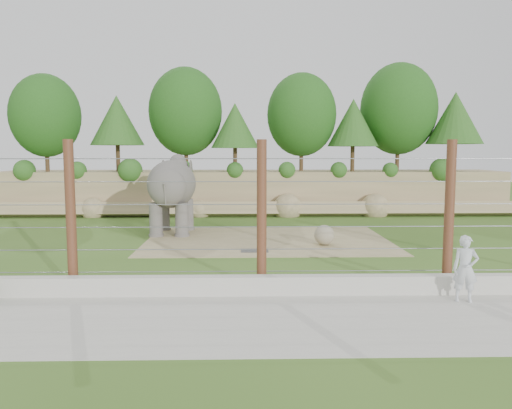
{
  "coord_description": "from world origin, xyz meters",
  "views": [
    {
      "loc": [
        -0.45,
        -17.54,
        3.69
      ],
      "look_at": [
        0.0,
        2.0,
        1.6
      ],
      "focal_mm": 35.0,
      "sensor_mm": 36.0,
      "label": 1
    }
  ],
  "objects_px": {
    "stone_ball": "(324,235)",
    "zookeeper": "(465,269)",
    "barrier_fence": "(262,216)",
    "elephant": "(172,195)"
  },
  "relations": [
    {
      "from": "stone_ball",
      "to": "barrier_fence",
      "type": "relative_size",
      "value": 0.04
    },
    {
      "from": "stone_ball",
      "to": "barrier_fence",
      "type": "xyz_separation_m",
      "value": [
        -2.68,
        -6.23,
        1.58
      ]
    },
    {
      "from": "barrier_fence",
      "to": "zookeeper",
      "type": "distance_m",
      "value": 5.23
    },
    {
      "from": "stone_ball",
      "to": "zookeeper",
      "type": "height_order",
      "value": "zookeeper"
    },
    {
      "from": "barrier_fence",
      "to": "zookeeper",
      "type": "bearing_deg",
      "value": -13.64
    },
    {
      "from": "barrier_fence",
      "to": "zookeeper",
      "type": "height_order",
      "value": "barrier_fence"
    },
    {
      "from": "elephant",
      "to": "zookeeper",
      "type": "height_order",
      "value": "elephant"
    },
    {
      "from": "zookeeper",
      "to": "elephant",
      "type": "bearing_deg",
      "value": 145.92
    },
    {
      "from": "barrier_fence",
      "to": "elephant",
      "type": "bearing_deg",
      "value": 111.74
    },
    {
      "from": "elephant",
      "to": "barrier_fence",
      "type": "distance_m",
      "value": 10.02
    }
  ]
}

